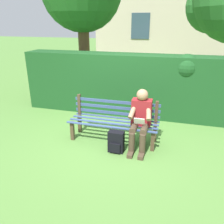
# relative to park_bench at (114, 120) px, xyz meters

# --- Properties ---
(ground) EXTENTS (60.00, 60.00, 0.00)m
(ground) POSITION_rel_park_bench_xyz_m (0.00, 0.09, -0.44)
(ground) COLOR #517F38
(park_bench) EXTENTS (1.83, 0.55, 0.87)m
(park_bench) POSITION_rel_park_bench_xyz_m (0.00, 0.00, 0.00)
(park_bench) COLOR #4C3828
(park_bench) RESTS_ON ground
(person_seated) EXTENTS (0.44, 0.73, 1.16)m
(person_seated) POSITION_rel_park_bench_xyz_m (-0.57, 0.19, 0.17)
(person_seated) COLOR maroon
(person_seated) RESTS_ON ground
(hedge_backdrop) EXTENTS (5.23, 0.74, 1.64)m
(hedge_backdrop) POSITION_rel_park_bench_xyz_m (0.19, -1.54, 0.38)
(hedge_backdrop) COLOR #19471E
(hedge_backdrop) RESTS_ON ground
(backpack) EXTENTS (0.29, 0.24, 0.42)m
(backpack) POSITION_rel_park_bench_xyz_m (-0.17, 0.50, -0.23)
(backpack) COLOR black
(backpack) RESTS_ON ground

